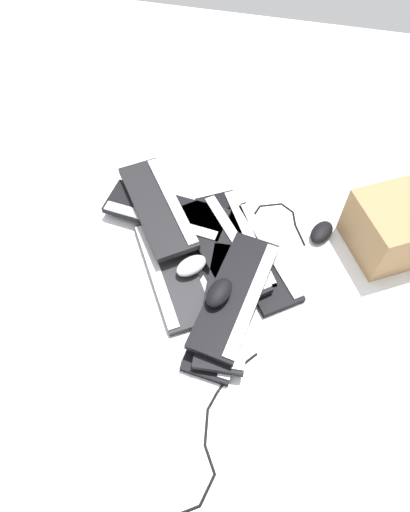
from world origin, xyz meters
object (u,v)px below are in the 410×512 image
(keyboard_3, at_px, (172,272))
(keyboard_6, at_px, (158,206))
(mouse_0, at_px, (322,232))
(mouse_2, at_px, (151,199))
(keyboard_1, at_px, (234,241))
(keyboard_2, at_px, (183,225))
(keyboard_4, at_px, (227,313))
(keyboard_9, at_px, (222,248))
(keyboard_7, at_px, (229,305))
(keyboard_0, at_px, (255,255))
(cardboard_box, at_px, (390,228))
(keyboard_8, at_px, (236,294))
(keyboard_5, at_px, (166,212))
(mouse_1, at_px, (191,266))
(mouse_3, at_px, (219,293))

(keyboard_3, height_order, keyboard_6, keyboard_6)
(keyboard_3, bearing_deg, mouse_0, 29.70)
(keyboard_6, bearing_deg, mouse_2, 127.08)
(keyboard_1, relative_size, keyboard_2, 1.01)
(keyboard_3, xyz_separation_m, keyboard_4, (0.21, -0.11, 0.00))
(keyboard_9, xyz_separation_m, mouse_2, (-0.31, 0.17, -0.02))
(keyboard_7, bearing_deg, keyboard_0, 77.42)
(mouse_2, height_order, cardboard_box, cardboard_box)
(keyboard_9, distance_m, mouse_0, 0.37)
(keyboard_1, relative_size, cardboard_box, 1.87)
(keyboard_3, bearing_deg, keyboard_7, -24.06)
(keyboard_8, bearing_deg, keyboard_9, 113.56)
(keyboard_5, distance_m, keyboard_8, 0.43)
(keyboard_7, relative_size, cardboard_box, 1.84)
(keyboard_8, distance_m, keyboard_9, 0.20)
(keyboard_7, bearing_deg, mouse_2, 134.23)
(keyboard_6, relative_size, mouse_1, 4.05)
(keyboard_2, bearing_deg, keyboard_3, -87.07)
(keyboard_8, xyz_separation_m, mouse_1, (-0.16, 0.09, -0.02))
(keyboard_2, xyz_separation_m, mouse_0, (0.49, 0.07, 0.01))
(keyboard_4, height_order, keyboard_7, keyboard_7)
(keyboard_2, height_order, keyboard_9, keyboard_9)
(keyboard_3, bearing_deg, mouse_2, 118.82)
(keyboard_2, xyz_separation_m, cardboard_box, (0.70, 0.07, 0.09))
(mouse_2, xyz_separation_m, mouse_3, (0.34, -0.38, 0.09))
(keyboard_3, height_order, keyboard_5, keyboard_5)
(keyboard_2, xyz_separation_m, keyboard_3, (0.01, -0.20, 0.00))
(cardboard_box, bearing_deg, keyboard_0, -160.91)
(mouse_3, height_order, cardboard_box, cardboard_box)
(keyboard_1, height_order, mouse_1, mouse_1)
(mouse_3, bearing_deg, keyboard_4, 81.63)
(keyboard_3, bearing_deg, keyboard_4, -27.77)
(mouse_3, bearing_deg, mouse_0, 159.41)
(keyboard_2, distance_m, keyboard_5, 0.08)
(keyboard_2, xyz_separation_m, mouse_3, (0.19, -0.30, 0.10))
(keyboard_1, xyz_separation_m, keyboard_8, (0.05, -0.24, 0.06))
(mouse_0, bearing_deg, keyboard_2, 122.78)
(keyboard_7, height_order, mouse_0, keyboard_7)
(keyboard_2, relative_size, keyboard_4, 0.99)
(keyboard_0, distance_m, mouse_1, 0.23)
(keyboard_4, distance_m, mouse_3, 0.10)
(keyboard_0, distance_m, keyboard_6, 0.38)
(keyboard_0, distance_m, keyboard_8, 0.21)
(keyboard_0, relative_size, keyboard_6, 1.00)
(keyboard_7, distance_m, cardboard_box, 0.60)
(mouse_1, xyz_separation_m, cardboard_box, (0.62, 0.26, 0.05))
(keyboard_9, height_order, mouse_1, mouse_1)
(keyboard_3, bearing_deg, mouse_1, 12.97)
(keyboard_4, height_order, mouse_3, mouse_3)
(keyboard_9, bearing_deg, keyboard_2, 150.90)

